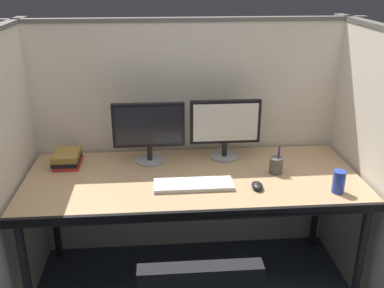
% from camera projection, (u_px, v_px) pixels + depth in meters
% --- Properties ---
extents(cubicle_partition_rear, '(2.21, 0.06, 1.57)m').
position_uv_depth(cubicle_partition_rear, '(187.00, 140.00, 2.90)').
color(cubicle_partition_rear, beige).
rests_on(cubicle_partition_rear, ground).
extents(cubicle_partition_left, '(0.06, 1.41, 1.57)m').
position_uv_depth(cubicle_partition_left, '(7.00, 183.00, 2.32)').
color(cubicle_partition_left, beige).
rests_on(cubicle_partition_left, ground).
extents(cubicle_partition_right, '(0.06, 1.41, 1.57)m').
position_uv_depth(cubicle_partition_right, '(370.00, 170.00, 2.47)').
color(cubicle_partition_right, beige).
rests_on(cubicle_partition_right, ground).
extents(desk, '(1.90, 0.80, 0.74)m').
position_uv_depth(desk, '(193.00, 185.00, 2.52)').
color(desk, tan).
rests_on(desk, ground).
extents(monitor_left, '(0.43, 0.17, 0.37)m').
position_uv_depth(monitor_left, '(149.00, 129.00, 2.62)').
color(monitor_left, gray).
rests_on(monitor_left, desk).
extents(monitor_right, '(0.43, 0.17, 0.37)m').
position_uv_depth(monitor_right, '(225.00, 125.00, 2.68)').
color(monitor_right, gray).
rests_on(monitor_right, desk).
extents(keyboard_main, '(0.43, 0.15, 0.02)m').
position_uv_depth(keyboard_main, '(193.00, 185.00, 2.39)').
color(keyboard_main, silver).
rests_on(keyboard_main, desk).
extents(computer_mouse, '(0.06, 0.10, 0.04)m').
position_uv_depth(computer_mouse, '(257.00, 186.00, 2.37)').
color(computer_mouse, black).
rests_on(computer_mouse, desk).
extents(book_stack, '(0.16, 0.21, 0.08)m').
position_uv_depth(book_stack, '(67.00, 158.00, 2.65)').
color(book_stack, '#B22626').
rests_on(book_stack, desk).
extents(pen_cup, '(0.08, 0.08, 0.17)m').
position_uv_depth(pen_cup, '(276.00, 165.00, 2.53)').
color(pen_cup, '#4C4742').
rests_on(pen_cup, desk).
extents(soda_can, '(0.07, 0.07, 0.12)m').
position_uv_depth(soda_can, '(339.00, 182.00, 2.31)').
color(soda_can, '#263FB2').
rests_on(soda_can, desk).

